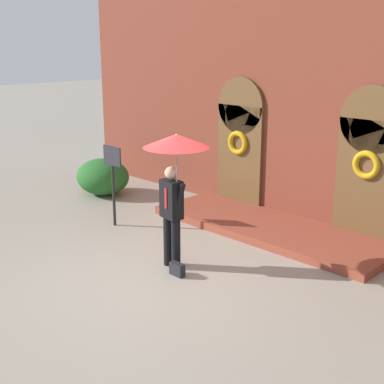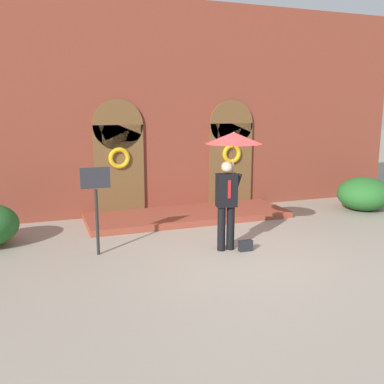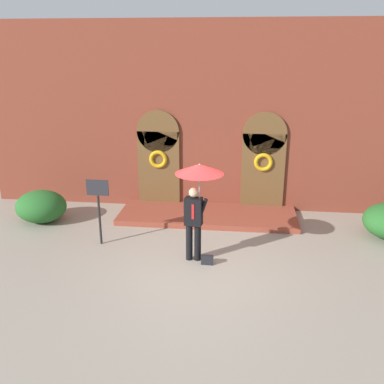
# 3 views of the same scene
# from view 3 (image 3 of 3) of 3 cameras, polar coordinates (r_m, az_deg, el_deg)

# --- Properties ---
(ground_plane) EXTENTS (80.00, 80.00, 0.00)m
(ground_plane) POSITION_cam_3_polar(r_m,az_deg,el_deg) (9.99, 0.65, -10.06)
(ground_plane) COLOR gray
(building_facade) EXTENTS (14.00, 2.30, 5.60)m
(building_facade) POSITION_cam_3_polar(r_m,az_deg,el_deg) (13.07, 2.60, 9.32)
(building_facade) COLOR brown
(building_facade) RESTS_ON ground
(person_with_umbrella) EXTENTS (1.10, 1.10, 2.36)m
(person_with_umbrella) POSITION_cam_3_polar(r_m,az_deg,el_deg) (9.61, 0.79, 1.16)
(person_with_umbrella) COLOR black
(person_with_umbrella) RESTS_ON ground
(handbag) EXTENTS (0.28, 0.12, 0.22)m
(handbag) POSITION_cam_3_polar(r_m,az_deg,el_deg) (10.10, 2.04, -9.03)
(handbag) COLOR black
(handbag) RESTS_ON ground
(sign_post) EXTENTS (0.56, 0.06, 1.72)m
(sign_post) POSITION_cam_3_polar(r_m,az_deg,el_deg) (10.94, -12.38, -1.21)
(sign_post) COLOR black
(sign_post) RESTS_ON ground
(shrub_left) EXTENTS (1.46, 1.27, 0.92)m
(shrub_left) POSITION_cam_3_polar(r_m,az_deg,el_deg) (13.08, -19.47, -1.82)
(shrub_left) COLOR #235B23
(shrub_left) RESTS_ON ground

